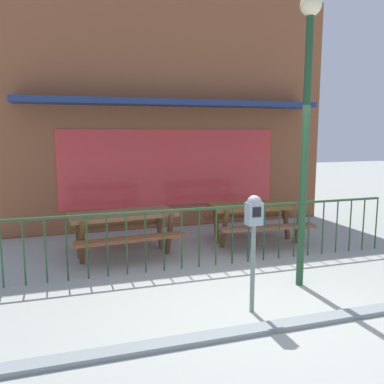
% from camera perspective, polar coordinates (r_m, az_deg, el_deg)
% --- Properties ---
extents(ground, '(40.00, 40.00, 0.00)m').
position_cam_1_polar(ground, '(5.15, 10.82, -16.30)').
color(ground, '#9FA399').
extents(pub_storefront, '(7.52, 1.24, 5.18)m').
position_cam_1_polar(pub_storefront, '(9.22, -3.34, 11.19)').
color(pub_storefront, brown).
rests_on(pub_storefront, ground).
extents(patio_fence_front, '(6.34, 0.04, 0.97)m').
position_cam_1_polar(patio_fence_front, '(6.49, 3.43, -4.74)').
color(patio_fence_front, '#2A492C').
rests_on(patio_fence_front, ground).
extents(picnic_table_left, '(1.91, 1.51, 0.79)m').
position_cam_1_polar(picnic_table_left, '(7.07, -9.69, -4.15)').
color(picnic_table_left, brown).
rests_on(picnic_table_left, ground).
extents(picnic_table_right, '(1.92, 1.52, 0.79)m').
position_cam_1_polar(picnic_table_right, '(7.87, 9.16, -2.84)').
color(picnic_table_right, brown).
rests_on(picnic_table_right, ground).
extents(parking_meter_near, '(0.18, 0.17, 1.42)m').
position_cam_1_polar(parking_meter_near, '(4.77, 8.73, -4.28)').
color(parking_meter_near, slate).
rests_on(parking_meter_near, ground).
extents(street_lamp, '(0.28, 0.28, 3.90)m').
position_cam_1_polar(street_lamp, '(5.68, 15.93, 12.23)').
color(street_lamp, '#1F4328').
rests_on(street_lamp, ground).
extents(curb_edge, '(10.53, 0.20, 0.11)m').
position_cam_1_polar(curb_edge, '(4.84, 13.19, -18.11)').
color(curb_edge, gray).
rests_on(curb_edge, ground).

